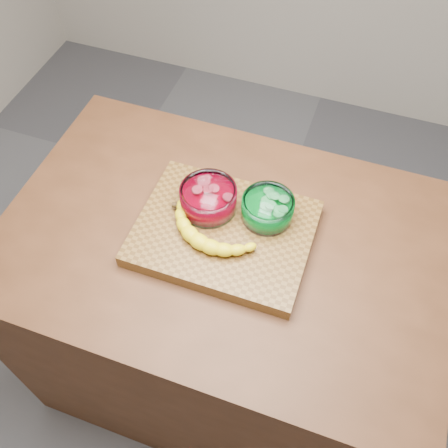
% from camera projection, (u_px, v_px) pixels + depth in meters
% --- Properties ---
extents(ground, '(3.50, 3.50, 0.00)m').
position_uv_depth(ground, '(224.00, 361.00, 2.05)').
color(ground, '#555559').
rests_on(ground, ground).
extents(counter, '(1.20, 0.80, 0.90)m').
position_uv_depth(counter, '(224.00, 313.00, 1.68)').
color(counter, '#4F2C17').
rests_on(counter, ground).
extents(cutting_board, '(0.45, 0.35, 0.04)m').
position_uv_depth(cutting_board, '(224.00, 233.00, 1.30)').
color(cutting_board, brown).
rests_on(cutting_board, counter).
extents(bowl_red, '(0.15, 0.15, 0.07)m').
position_uv_depth(bowl_red, '(208.00, 199.00, 1.30)').
color(bowl_red, white).
rests_on(bowl_red, cutting_board).
extents(bowl_green, '(0.14, 0.14, 0.06)m').
position_uv_depth(bowl_green, '(268.00, 209.00, 1.29)').
color(bowl_green, white).
rests_on(bowl_green, cutting_board).
extents(banana, '(0.28, 0.16, 0.04)m').
position_uv_depth(banana, '(212.00, 230.00, 1.26)').
color(banana, yellow).
rests_on(banana, cutting_board).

